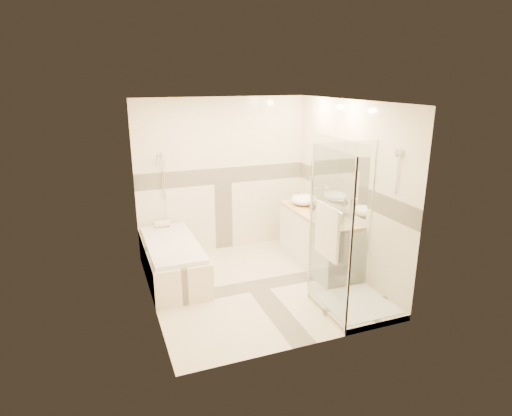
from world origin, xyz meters
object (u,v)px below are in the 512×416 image
object	(u,v)px
vessel_sink_near	(304,200)
vessel_sink_far	(330,215)
bathtub	(173,258)
shower_enclosure	(347,271)
vanity	(318,239)
amenity_bottle_a	(321,209)
amenity_bottle_b	(313,206)

from	to	relation	value
vessel_sink_near	vessel_sink_far	xyz separation A→B (m)	(0.00, -0.81, -0.01)
bathtub	shower_enclosure	bearing A→B (deg)	-41.10
shower_enclosure	vessel_sink_near	bearing A→B (deg)	81.07
vessel_sink_far	vessel_sink_near	bearing A→B (deg)	90.00
bathtub	vessel_sink_far	xyz separation A→B (m)	(2.13, -0.70, 0.62)
vessel_sink_near	bathtub	bearing A→B (deg)	-176.93
vessel_sink_near	vanity	bearing A→B (deg)	-87.54
bathtub	amenity_bottle_a	size ratio (longest dim) A/B	10.34
amenity_bottle_b	amenity_bottle_a	bearing A→B (deg)	-90.00
vessel_sink_near	amenity_bottle_b	world-z (taller)	vessel_sink_near
amenity_bottle_a	amenity_bottle_b	world-z (taller)	amenity_bottle_a
vanity	amenity_bottle_a	distance (m)	0.51
shower_enclosure	vessel_sink_far	size ratio (longest dim) A/B	5.60
vanity	amenity_bottle_a	world-z (taller)	amenity_bottle_a
bathtub	vanity	size ratio (longest dim) A/B	1.05
vessel_sink_far	amenity_bottle_a	distance (m)	0.27
vanity	vessel_sink_near	distance (m)	0.69
bathtub	amenity_bottle_a	world-z (taller)	amenity_bottle_a
shower_enclosure	amenity_bottle_b	distance (m)	1.52
vessel_sink_near	amenity_bottle_b	size ratio (longest dim) A/B	3.15
bathtub	amenity_bottle_b	xyz separation A→B (m)	(2.13, -0.18, 0.61)
vanity	vessel_sink_far	bearing A→B (deg)	-93.26
shower_enclosure	amenity_bottle_b	size ratio (longest dim) A/B	15.65
vessel_sink_near	amenity_bottle_a	bearing A→B (deg)	-90.00
bathtub	vessel_sink_near	xyz separation A→B (m)	(2.13, 0.11, 0.62)
bathtub	vanity	bearing A→B (deg)	-9.25
vessel_sink_far	amenity_bottle_b	xyz separation A→B (m)	(0.00, 0.52, -0.01)
shower_enclosure	amenity_bottle_b	xyz separation A→B (m)	(0.27, 1.44, 0.41)
bathtub	vessel_sink_far	bearing A→B (deg)	-18.20
vessel_sink_near	amenity_bottle_b	distance (m)	0.30
vessel_sink_far	amenity_bottle_a	size ratio (longest dim) A/B	2.22
vanity	shower_enclosure	size ratio (longest dim) A/B	0.79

